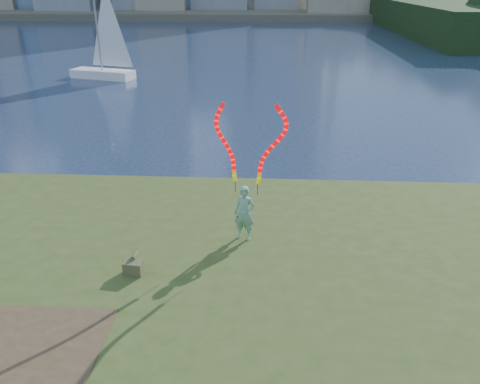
{
  "coord_description": "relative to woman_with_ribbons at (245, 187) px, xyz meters",
  "views": [
    {
      "loc": [
        2.3,
        -9.23,
        6.99
      ],
      "look_at": [
        1.75,
        1.0,
        2.27
      ],
      "focal_mm": 35.0,
      "sensor_mm": 36.0,
      "label": 1
    }
  ],
  "objects": [
    {
      "name": "canvas_bag",
      "position": [
        -2.47,
        -1.73,
        -1.28
      ],
      "size": [
        0.46,
        0.52,
        0.41
      ],
      "rotation": [
        0.0,
        0.0,
        -0.12
      ],
      "color": "#474E2A",
      "rests_on": "grassy_knoll"
    },
    {
      "name": "ground",
      "position": [
        -1.85,
        -1.35,
        -2.25
      ],
      "size": [
        320.0,
        320.0,
        0.0
      ],
      "primitive_type": "plane",
      "color": "#1B2844",
      "rests_on": "ground"
    },
    {
      "name": "far_shore",
      "position": [
        -1.85,
        93.65,
        -1.65
      ],
      "size": [
        320.0,
        40.0,
        1.2
      ],
      "primitive_type": "cube",
      "color": "#514C3B",
      "rests_on": "ground"
    },
    {
      "name": "sailboat",
      "position": [
        -11.63,
        24.61,
        -0.91
      ],
      "size": [
        5.15,
        2.8,
        7.78
      ],
      "rotation": [
        0.0,
        0.0,
        -0.27
      ],
      "color": "white",
      "rests_on": "ground"
    },
    {
      "name": "woman_with_ribbons",
      "position": [
        0.0,
        0.0,
        0.0
      ],
      "size": [
        1.93,
        0.59,
        3.87
      ],
      "rotation": [
        0.0,
        0.0,
        -0.26
      ],
      "color": "#1E6E42",
      "rests_on": "grassy_knoll"
    },
    {
      "name": "grassy_knoll",
      "position": [
        -1.85,
        -3.64,
        -1.91
      ],
      "size": [
        20.0,
        18.0,
        0.8
      ],
      "color": "#39491A",
      "rests_on": "ground"
    },
    {
      "name": "dirt_patch",
      "position": [
        -4.05,
        -4.55,
        -1.44
      ],
      "size": [
        3.2,
        3.0,
        0.02
      ],
      "primitive_type": "cube",
      "color": "#47331E",
      "rests_on": "grassy_knoll"
    }
  ]
}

